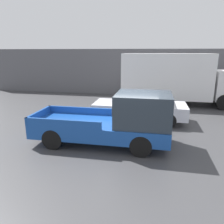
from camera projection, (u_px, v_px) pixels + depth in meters
name	position (u px, v px, depth m)	size (l,w,h in m)	color
ground_plane	(125.00, 144.00, 8.83)	(60.00, 60.00, 0.00)	#3D3D3F
building_wall	(142.00, 73.00, 18.29)	(28.00, 0.15, 3.83)	#56565B
pickup_truck	(116.00, 121.00, 8.53)	(5.37, 2.00, 2.11)	#194799
car	(140.00, 107.00, 11.55)	(4.81, 1.86, 1.53)	silver
delivery_truck	(175.00, 78.00, 15.06)	(7.83, 2.38, 3.49)	white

